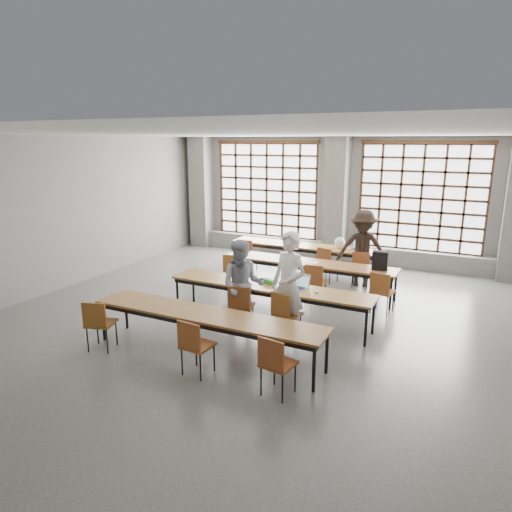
{
  "coord_description": "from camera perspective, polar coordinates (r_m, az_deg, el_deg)",
  "views": [
    {
      "loc": [
        3.63,
        -7.33,
        3.4
      ],
      "look_at": [
        -0.16,
        0.4,
        1.2
      ],
      "focal_mm": 32.0,
      "sensor_mm": 36.0,
      "label": 1
    }
  ],
  "objects": [
    {
      "name": "student_male",
      "position": [
        7.91,
        4.12,
        -3.73
      ],
      "size": [
        0.8,
        0.65,
        1.9
      ],
      "primitive_type": "imported",
      "rotation": [
        0.0,
        0.0,
        -0.32
      ],
      "color": "white",
      "rests_on": "floor"
    },
    {
      "name": "chair_back_mid",
      "position": [
        11.22,
        8.8,
        -0.64
      ],
      "size": [
        0.53,
        0.53,
        0.88
      ],
      "color": "brown",
      "rests_on": "floor"
    },
    {
      "name": "phone",
      "position": [
        8.48,
        2.48,
        -3.98
      ],
      "size": [
        0.14,
        0.1,
        0.01
      ],
      "primitive_type": "cube",
      "rotation": [
        0.0,
        0.0,
        -0.35
      ],
      "color": "black",
      "rests_on": "desk_row_c"
    },
    {
      "name": "sill_ledge",
      "position": [
        13.51,
        9.8,
        0.61
      ],
      "size": [
        9.8,
        0.35,
        0.5
      ],
      "primitive_type": "cube",
      "color": "#52524F",
      "rests_on": "floor"
    },
    {
      "name": "wall_left",
      "position": [
        11.44,
        -23.37,
        4.85
      ],
      "size": [
        0.0,
        11.0,
        11.0
      ],
      "primitive_type": "plane",
      "rotation": [
        1.57,
        0.0,
        1.57
      ],
      "color": "slate",
      "rests_on": "floor"
    },
    {
      "name": "mouse",
      "position": [
        8.29,
        7.6,
        -4.46
      ],
      "size": [
        0.11,
        0.08,
        0.04
      ],
      "primitive_type": "ellipsoid",
      "rotation": [
        0.0,
        0.0,
        0.21
      ],
      "color": "white",
      "rests_on": "desk_row_c"
    },
    {
      "name": "chair_mid_centre",
      "position": [
        9.73,
        7.39,
        -2.92
      ],
      "size": [
        0.44,
        0.44,
        0.88
      ],
      "color": "maroon",
      "rests_on": "floor"
    },
    {
      "name": "backpack",
      "position": [
        9.97,
        15.25,
        -0.54
      ],
      "size": [
        0.33,
        0.22,
        0.4
      ],
      "primitive_type": "cube",
      "rotation": [
        0.0,
        0.0,
        0.08
      ],
      "color": "black",
      "rests_on": "desk_row_b"
    },
    {
      "name": "ceiling",
      "position": [
        8.18,
        -0.24,
        15.02
      ],
      "size": [
        11.0,
        11.0,
        0.0
      ],
      "primitive_type": "plane",
      "rotation": [
        3.14,
        0.0,
        0.0
      ],
      "color": "silver",
      "rests_on": "floor"
    },
    {
      "name": "chair_front_left",
      "position": [
        8.29,
        -1.95,
        -5.89
      ],
      "size": [
        0.5,
        0.5,
        0.88
      ],
      "color": "maroon",
      "rests_on": "floor"
    },
    {
      "name": "wall_back",
      "position": [
        13.44,
        10.32,
        7.02
      ],
      "size": [
        10.0,
        0.0,
        10.0
      ],
      "primitive_type": "plane",
      "rotation": [
        1.57,
        0.0,
        0.0
      ],
      "color": "slate",
      "rests_on": "floor"
    },
    {
      "name": "desk_row_b",
      "position": [
        10.39,
        6.43,
        -1.04
      ],
      "size": [
        4.0,
        0.7,
        0.73
      ],
      "color": "brown",
      "rests_on": "floor"
    },
    {
      "name": "desk_row_c",
      "position": [
        8.66,
        1.65,
        -4.09
      ],
      "size": [
        4.0,
        0.7,
        0.73
      ],
      "color": "brown",
      "rests_on": "floor"
    },
    {
      "name": "chair_mid_right",
      "position": [
        9.41,
        15.4,
        -3.94
      ],
      "size": [
        0.48,
        0.48,
        0.88
      ],
      "color": "brown",
      "rests_on": "floor"
    },
    {
      "name": "green_box",
      "position": [
        8.72,
        1.58,
        -3.21
      ],
      "size": [
        0.27,
        0.16,
        0.09
      ],
      "primitive_type": "cube",
      "rotation": [
        0.0,
        0.0,
        -0.31
      ],
      "color": "#318D2E",
      "rests_on": "desk_row_c"
    },
    {
      "name": "window_right",
      "position": [
        12.91,
        19.94,
        6.79
      ],
      "size": [
        3.32,
        0.12,
        3.0
      ],
      "color": "white",
      "rests_on": "wall_back"
    },
    {
      "name": "student_female",
      "position": [
        8.31,
        -1.66,
        -3.67
      ],
      "size": [
        0.98,
        0.88,
        1.67
      ],
      "primitive_type": "imported",
      "rotation": [
        0.0,
        0.0,
        0.37
      ],
      "color": "#172246",
      "rests_on": "floor"
    },
    {
      "name": "chair_near_right",
      "position": [
        6.26,
        2.44,
        -12.89
      ],
      "size": [
        0.48,
        0.48,
        0.88
      ],
      "color": "brown",
      "rests_on": "floor"
    },
    {
      "name": "column_left",
      "position": [
        15.04,
        -6.85,
        7.91
      ],
      "size": [
        0.6,
        0.55,
        3.5
      ],
      "primitive_type": "cube",
      "color": "#52524F",
      "rests_on": "floor"
    },
    {
      "name": "student_back",
      "position": [
        11.05,
        13.15,
        0.94
      ],
      "size": [
        1.3,
        0.92,
        1.83
      ],
      "primitive_type": "imported",
      "rotation": [
        0.0,
        0.0,
        0.22
      ],
      "color": "black",
      "rests_on": "floor"
    },
    {
      "name": "desk_row_a",
      "position": [
        12.01,
        6.2,
        1.06
      ],
      "size": [
        4.0,
        0.7,
        0.73
      ],
      "color": "brown",
      "rests_on": "floor"
    },
    {
      "name": "column_mid",
      "position": [
        13.17,
        9.97,
        6.89
      ],
      "size": [
        0.6,
        0.55,
        3.5
      ],
      "primitive_type": "cube",
      "color": "#52524F",
      "rests_on": "floor"
    },
    {
      "name": "paper_sheet_b",
      "position": [
        10.43,
        4.8,
        -0.57
      ],
      "size": [
        0.36,
        0.31,
        0.0
      ],
      "primitive_type": "cube",
      "rotation": [
        0.0,
        0.0,
        -0.42
      ],
      "color": "white",
      "rests_on": "desk_row_b"
    },
    {
      "name": "laptop_front",
      "position": [
        8.52,
        5.41,
        -3.58
      ],
      "size": [
        0.41,
        0.37,
        0.26
      ],
      "color": "#B6B5BA",
      "rests_on": "desk_row_c"
    },
    {
      "name": "paper_sheet_a",
      "position": [
        10.63,
        3.49,
        -0.26
      ],
      "size": [
        0.33,
        0.25,
        0.0
      ],
      "primitive_type": "cube",
      "rotation": [
        0.0,
        0.0,
        -0.16
      ],
      "color": "white",
      "rests_on": "desk_row_b"
    },
    {
      "name": "desk_row_d",
      "position": [
        7.36,
        -6.3,
        -7.59
      ],
      "size": [
        4.0,
        0.7,
        0.73
      ],
      "color": "brown",
      "rests_on": "floor"
    },
    {
      "name": "plastic_bag",
      "position": [
        11.74,
        10.43,
        1.64
      ],
      "size": [
        0.32,
        0.29,
        0.29
      ],
      "primitive_type": "ellipsoid",
      "rotation": [
        0.0,
        0.0,
        -0.39
      ],
      "color": "white",
      "rests_on": "desk_row_a"
    },
    {
      "name": "chair_near_mid",
      "position": [
        6.83,
        -7.73,
        -10.61
      ],
      "size": [
        0.45,
        0.45,
        0.88
      ],
      "color": "maroon",
      "rests_on": "floor"
    },
    {
      "name": "laptop_back",
      "position": [
        11.71,
        12.64,
        1.08
      ],
      "size": [
        0.39,
        0.34,
        0.26
      ],
      "color": "silver",
      "rests_on": "desk_row_a"
    },
    {
      "name": "chair_mid_left",
      "position": [
        10.5,
        -2.91,
        -1.53
      ],
      "size": [
        0.5,
        0.5,
        0.88
      ],
      "color": "brown",
      "rests_on": "floor"
    },
    {
      "name": "paper_sheet_c",
      "position": [
        10.34,
        6.96,
        -0.75
      ],
      "size": [
        0.33,
        0.26,
        0.0
      ],
      "primitive_type": "cube",
      "rotation": [
        0.0,
        0.0,
        0.16
      ],
      "color": "white",
      "rests_on": "desk_row_b"
    },
    {
      "name": "chair_back_right",
      "position": [
        11.02,
        12.95,
        -1.13
      ],
      "size": [
        0.49,
        0.49,
        0.88
      ],
      "color": "brown",
      "rests_on": "floor"
    },
    {
      "name": "chair_back_left",
      "position": [
        12.02,
        -1.12,
        0.52
      ],
      "size": [
        0.44,
        0.44,
        0.88
      ],
      "color": "brown",
      "rests_on": "floor"
    },
    {
      "name": "chair_near_left",
      "position": [
        7.96,
        -19.11,
        -7.61
      ],
      "size": [
        0.53,
        0.53,
        0.88
      ],
      "color": "brown",
      "rests_on": "floor"
    },
    {
      "name": "floor",
      "position": [
        8.86,
        -0.21,
        -8.25
      ],
      "size": [
        11.0,
        11.0,
        0.0
      ],
      "primitive_type": "plane",
      "color": "#4A4A48",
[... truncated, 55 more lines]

